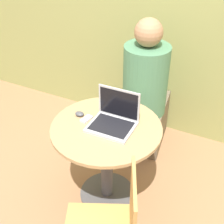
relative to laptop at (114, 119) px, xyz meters
name	(u,v)px	position (x,y,z in m)	size (l,w,h in m)	color
ground_plane	(107,194)	(-0.04, -0.04, -0.75)	(12.00, 12.00, 0.00)	#9E704C
back_wall	(165,0)	(-0.04, 1.08, 0.55)	(7.00, 0.05, 2.60)	#939956
round_table	(107,148)	(-0.04, -0.04, -0.25)	(0.79, 0.79, 0.70)	#4C4C51
laptop	(114,119)	(0.00, 0.00, 0.00)	(0.32, 0.26, 0.25)	#B7B7BC
cell_phone	(86,119)	(-0.20, -0.03, -0.04)	(0.07, 0.10, 0.02)	silver
computer_mouse	(80,114)	(-0.28, -0.01, -0.04)	(0.07, 0.05, 0.03)	#4C4C51
person_seated	(145,99)	(-0.02, 0.68, -0.22)	(0.43, 0.61, 1.28)	brown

